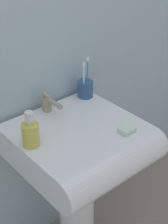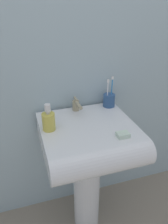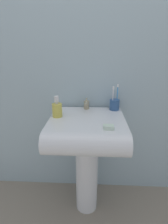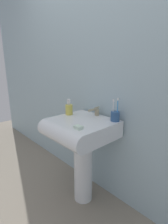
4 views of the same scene
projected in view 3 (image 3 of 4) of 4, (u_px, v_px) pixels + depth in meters
The scene contains 8 objects.
ground_plane at pixel (87, 205), 1.52m from camera, with size 6.00×6.00×0.00m, color gray.
wall_back at pixel (89, 60), 1.36m from camera, with size 5.00×0.05×2.40m, color #9EB7C1.
sink_pedestal at pixel (87, 174), 1.41m from camera, with size 0.18×0.18×0.68m, color white.
sink_basin at pixel (87, 131), 1.21m from camera, with size 0.53×0.54×0.15m.
faucet at pixel (86, 104), 1.38m from camera, with size 0.04×0.14×0.08m.
toothbrush_cup at pixel (115, 104), 1.38m from camera, with size 0.08×0.08×0.20m.
soap_bottle at pixel (57, 109), 1.24m from camera, with size 0.07×0.07×0.15m.
bar_soap at pixel (109, 127), 1.06m from camera, with size 0.06×0.05×0.02m, color silver.
Camera 3 is at (0.04, -1.14, 1.29)m, focal length 28.00 mm.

